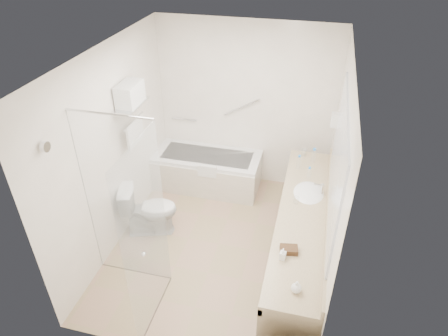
% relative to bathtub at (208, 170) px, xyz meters
% --- Properties ---
extents(floor, '(3.20, 3.20, 0.00)m').
position_rel_bathtub_xyz_m(floor, '(0.50, -1.24, -0.28)').
color(floor, tan).
rests_on(floor, ground).
extents(ceiling, '(2.60, 3.20, 0.10)m').
position_rel_bathtub_xyz_m(ceiling, '(0.50, -1.24, 2.22)').
color(ceiling, silver).
rests_on(ceiling, wall_back).
extents(wall_back, '(2.60, 0.10, 2.50)m').
position_rel_bathtub_xyz_m(wall_back, '(0.50, 0.36, 0.97)').
color(wall_back, white).
rests_on(wall_back, ground).
extents(wall_front, '(2.60, 0.10, 2.50)m').
position_rel_bathtub_xyz_m(wall_front, '(0.50, -2.84, 0.97)').
color(wall_front, white).
rests_on(wall_front, ground).
extents(wall_left, '(0.10, 3.20, 2.50)m').
position_rel_bathtub_xyz_m(wall_left, '(-0.80, -1.24, 0.97)').
color(wall_left, white).
rests_on(wall_left, ground).
extents(wall_right, '(0.10, 3.20, 2.50)m').
position_rel_bathtub_xyz_m(wall_right, '(1.80, -1.24, 0.97)').
color(wall_right, white).
rests_on(wall_right, ground).
extents(bathtub, '(1.60, 0.73, 0.59)m').
position_rel_bathtub_xyz_m(bathtub, '(0.00, 0.00, 0.00)').
color(bathtub, silver).
rests_on(bathtub, floor).
extents(grab_bar_short, '(0.40, 0.03, 0.03)m').
position_rel_bathtub_xyz_m(grab_bar_short, '(-0.45, 0.32, 0.67)').
color(grab_bar_short, silver).
rests_on(grab_bar_short, wall_back).
extents(grab_bar_long, '(0.53, 0.03, 0.33)m').
position_rel_bathtub_xyz_m(grab_bar_long, '(0.45, 0.32, 0.97)').
color(grab_bar_long, silver).
rests_on(grab_bar_long, wall_back).
extents(shower_enclosure, '(0.96, 0.91, 2.11)m').
position_rel_bathtub_xyz_m(shower_enclosure, '(-0.13, -2.16, 0.79)').
color(shower_enclosure, silver).
rests_on(shower_enclosure, floor).
extents(towel_shelf, '(0.24, 0.55, 0.81)m').
position_rel_bathtub_xyz_m(towel_shelf, '(-0.67, -0.89, 1.48)').
color(towel_shelf, silver).
rests_on(towel_shelf, wall_left).
extents(vanity_counter, '(0.55, 2.70, 0.95)m').
position_rel_bathtub_xyz_m(vanity_counter, '(1.52, -1.39, 0.36)').
color(vanity_counter, tan).
rests_on(vanity_counter, floor).
extents(sink, '(0.40, 0.52, 0.14)m').
position_rel_bathtub_xyz_m(sink, '(1.55, -0.99, 0.54)').
color(sink, silver).
rests_on(sink, vanity_counter).
extents(faucet, '(0.03, 0.03, 0.14)m').
position_rel_bathtub_xyz_m(faucet, '(1.70, -0.99, 0.65)').
color(faucet, silver).
rests_on(faucet, vanity_counter).
extents(mirror, '(0.02, 2.00, 1.20)m').
position_rel_bathtub_xyz_m(mirror, '(1.79, -1.39, 1.27)').
color(mirror, '#B5B9C2').
rests_on(mirror, wall_right).
extents(hairdryer_unit, '(0.08, 0.10, 0.18)m').
position_rel_bathtub_xyz_m(hairdryer_unit, '(1.75, -0.19, 1.17)').
color(hairdryer_unit, silver).
rests_on(hairdryer_unit, wall_right).
extents(toilet, '(0.82, 0.61, 0.71)m').
position_rel_bathtub_xyz_m(toilet, '(-0.45, -1.20, 0.08)').
color(toilet, silver).
rests_on(toilet, floor).
extents(amenity_basket, '(0.19, 0.14, 0.06)m').
position_rel_bathtub_xyz_m(amenity_basket, '(1.43, -2.03, 0.60)').
color(amenity_basket, '#442E18').
rests_on(amenity_basket, vanity_counter).
extents(soap_bottle_a, '(0.08, 0.14, 0.06)m').
position_rel_bathtub_xyz_m(soap_bottle_a, '(1.38, -2.13, 0.60)').
color(soap_bottle_a, silver).
rests_on(soap_bottle_a, vanity_counter).
extents(soap_bottle_b, '(0.14, 0.15, 0.10)m').
position_rel_bathtub_xyz_m(soap_bottle_b, '(1.55, -2.50, 0.62)').
color(soap_bottle_b, silver).
rests_on(soap_bottle_b, vanity_counter).
extents(water_bottle_left, '(0.05, 0.05, 0.17)m').
position_rel_bathtub_xyz_m(water_bottle_left, '(1.53, -0.69, 0.65)').
color(water_bottle_left, silver).
rests_on(water_bottle_left, vanity_counter).
extents(water_bottle_mid, '(0.06, 0.06, 0.19)m').
position_rel_bathtub_xyz_m(water_bottle_mid, '(1.38, -0.48, 0.66)').
color(water_bottle_mid, silver).
rests_on(water_bottle_mid, vanity_counter).
extents(water_bottle_right, '(0.07, 0.07, 0.22)m').
position_rel_bathtub_xyz_m(water_bottle_right, '(1.56, -0.30, 0.67)').
color(water_bottle_right, silver).
rests_on(water_bottle_right, vanity_counter).
extents(drinking_glass_near, '(0.09, 0.09, 0.09)m').
position_rel_bathtub_xyz_m(drinking_glass_near, '(1.42, -0.14, 0.62)').
color(drinking_glass_near, silver).
rests_on(drinking_glass_near, vanity_counter).
extents(drinking_glass_far, '(0.08, 0.08, 0.09)m').
position_rel_bathtub_xyz_m(drinking_glass_far, '(1.42, -1.23, 0.62)').
color(drinking_glass_far, silver).
rests_on(drinking_glass_far, vanity_counter).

